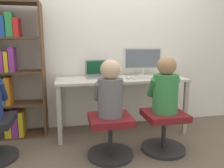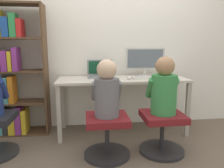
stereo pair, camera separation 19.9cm
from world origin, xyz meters
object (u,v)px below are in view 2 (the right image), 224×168
at_px(office_chair_right, 107,134).
at_px(bookshelf, 4,75).
at_px(desktop_monitor, 145,61).
at_px(laptop, 100,74).
at_px(office_chair_left, 162,131).
at_px(person_at_monitor, 164,88).
at_px(keyboard, 148,78).
at_px(person_at_laptop, 107,91).

height_order(office_chair_right, bookshelf, bookshelf).
relative_size(desktop_monitor, laptop, 1.58).
relative_size(office_chair_left, person_at_monitor, 0.80).
distance_m(office_chair_left, bookshelf, 2.08).
xyz_separation_m(keyboard, office_chair_right, (-0.60, -0.56, -0.51)).
height_order(person_at_monitor, person_at_laptop, person_at_monitor).
relative_size(office_chair_left, office_chair_right, 1.00).
xyz_separation_m(desktop_monitor, person_at_laptop, (-0.62, -0.77, -0.25)).
bearing_deg(person_at_laptop, office_chair_right, -90.00).
height_order(office_chair_left, person_at_monitor, person_at_monitor).
bearing_deg(desktop_monitor, person_at_monitor, -90.03).
bearing_deg(keyboard, bookshelf, 174.54).
height_order(office_chair_right, person_at_monitor, person_at_monitor).
bearing_deg(person_at_monitor, person_at_laptop, -178.87).
relative_size(person_at_monitor, bookshelf, 0.37).
relative_size(desktop_monitor, keyboard, 1.40).
distance_m(keyboard, person_at_laptop, 0.82).
distance_m(laptop, person_at_monitor, 0.98).
bearing_deg(person_at_monitor, office_chair_right, -178.55).
bearing_deg(bookshelf, desktop_monitor, 1.18).
distance_m(laptop, person_at_laptop, 0.77).
bearing_deg(bookshelf, person_at_monitor, -21.13).
relative_size(person_at_laptop, bookshelf, 0.35).
bearing_deg(office_chair_right, person_at_laptop, 90.00).
relative_size(keyboard, bookshelf, 0.23).
bearing_deg(person_at_laptop, bookshelf, 149.63).
xyz_separation_m(laptop, keyboard, (0.61, -0.21, -0.04)).
relative_size(keyboard, office_chair_right, 0.80).
height_order(desktop_monitor, office_chair_left, desktop_monitor).
bearing_deg(laptop, person_at_monitor, -50.28).
bearing_deg(office_chair_left, person_at_monitor, 90.00).
relative_size(office_chair_right, bookshelf, 0.29).
height_order(office_chair_left, person_at_laptop, person_at_laptop).
height_order(keyboard, person_at_monitor, person_at_monitor).
relative_size(laptop, office_chair_left, 0.71).
xyz_separation_m(office_chair_left, bookshelf, (-1.87, 0.73, 0.55)).
bearing_deg(person_at_monitor, desktop_monitor, 89.97).
bearing_deg(office_chair_left, desktop_monitor, 89.97).
distance_m(office_chair_right, person_at_laptop, 0.47).
bearing_deg(keyboard, office_chair_left, -88.35).
xyz_separation_m(person_at_monitor, bookshelf, (-1.87, 0.72, 0.08)).
xyz_separation_m(office_chair_left, person_at_laptop, (-0.62, -0.01, 0.47)).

